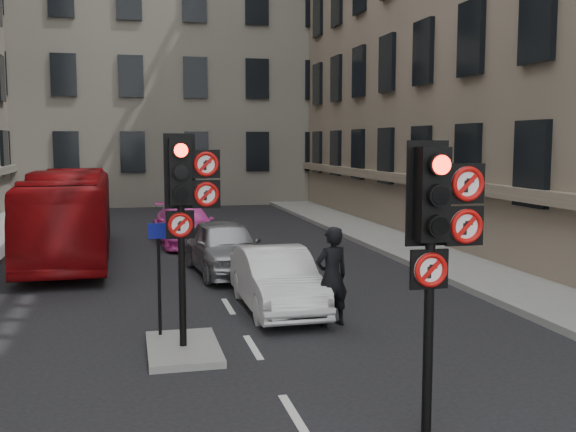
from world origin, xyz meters
name	(u,v)px	position (x,y,z in m)	size (l,w,h in m)	color
pavement_right	(448,259)	(7.20, 12.00, 0.08)	(3.00, 50.00, 0.16)	gray
centre_island	(183,349)	(-1.20, 5.00, 0.06)	(1.20, 2.00, 0.12)	gray
building_far	(158,39)	(0.00, 38.00, 10.00)	(30.00, 14.00, 20.00)	gray
signal_near	(438,226)	(1.49, 0.99, 2.58)	(0.91, 0.40, 3.58)	black
signal_far	(186,194)	(-1.11, 4.99, 2.70)	(0.91, 0.40, 3.58)	black
car_silver	(225,247)	(0.46, 11.70, 0.73)	(1.72, 4.26, 1.45)	#979A9E
car_white	(277,280)	(0.97, 7.49, 0.65)	(1.38, 3.96, 1.30)	silver
car_pink	(185,225)	(-0.18, 17.25, 0.67)	(1.87, 4.59, 1.33)	#ED45B3
bus_red	(69,215)	(-3.83, 15.12, 1.35)	(2.26, 9.67, 2.69)	maroon
motorcycle	(279,263)	(1.66, 10.41, 0.46)	(0.43, 1.52, 0.91)	black
motorcyclist	(332,277)	(1.73, 6.00, 0.97)	(0.71, 0.46, 1.94)	black
info_sign	(159,263)	(-1.55, 5.73, 1.42)	(0.35, 0.11, 2.02)	black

